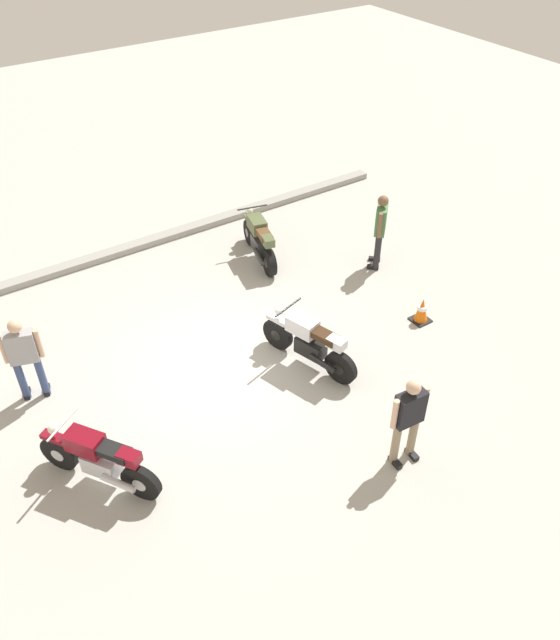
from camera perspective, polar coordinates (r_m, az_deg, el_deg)
ground_plane at (r=11.89m, az=-4.77°, el=-3.86°), size 40.00×40.00×0.00m
curb_edge at (r=15.28m, az=-13.40°, el=6.24°), size 14.00×0.30×0.15m
motorcycle_maroon_cruiser at (r=10.02m, az=-15.95°, el=-11.83°), size 1.28×1.79×1.09m
motorcycle_silver_cruiser at (r=11.51m, az=2.60°, el=-1.99°), size 0.83×2.04×1.09m
motorcycle_olive_vintage at (r=14.39m, az=-1.85°, el=7.15°), size 0.84×1.93×1.07m
person_in_green_shirt at (r=14.07m, az=8.93°, el=8.23°), size 0.56×0.55×1.72m
person_in_black_shirt at (r=9.82m, az=11.39°, el=-8.42°), size 0.65×0.33×1.66m
person_in_gray_shirt at (r=11.41m, az=-21.88°, el=-2.90°), size 0.64×0.42×1.68m
traffic_cone at (r=12.96m, az=12.55°, el=0.86°), size 0.36×0.36×0.53m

